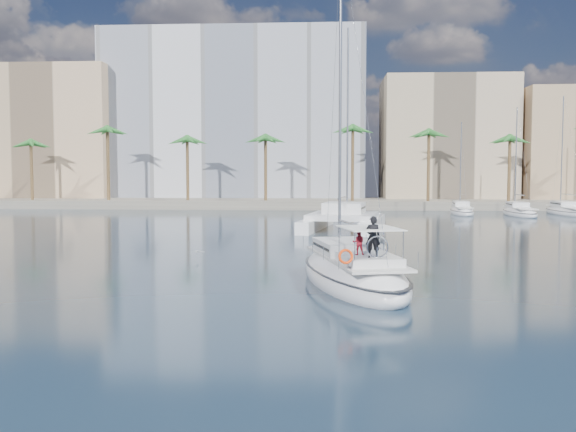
{
  "coord_description": "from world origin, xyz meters",
  "views": [
    {
      "loc": [
        3.05,
        -34.21,
        5.37
      ],
      "look_at": [
        0.91,
        1.5,
        2.87
      ],
      "focal_mm": 40.0,
      "sensor_mm": 36.0,
      "label": 1
    }
  ],
  "objects": [
    {
      "name": "building_beige",
      "position": [
        22.0,
        70.0,
        10.0
      ],
      "size": [
        20.0,
        14.0,
        20.0
      ],
      "primitive_type": "cube",
      "color": "tan",
      "rests_on": "ground"
    },
    {
      "name": "building_tan_left",
      "position": [
        -42.0,
        69.0,
        11.0
      ],
      "size": [
        22.0,
        14.0,
        22.0
      ],
      "primitive_type": "cube",
      "color": "tan",
      "rests_on": "ground"
    },
    {
      "name": "moored_yacht_b",
      "position": [
        26.5,
        45.0,
        0.0
      ],
      "size": [
        3.32,
        10.83,
        13.72
      ],
      "primitive_type": null,
      "rotation": [
        0.0,
        0.0,
        -0.02
      ],
      "color": "white",
      "rests_on": "ground"
    },
    {
      "name": "palm_right",
      "position": [
        34.0,
        57.0,
        10.28
      ],
      "size": [
        3.6,
        3.6,
        12.3
      ],
      "color": "brown",
      "rests_on": "ground"
    },
    {
      "name": "moored_yacht_a",
      "position": [
        20.0,
        47.0,
        0.0
      ],
      "size": [
        3.37,
        9.52,
        11.9
      ],
      "primitive_type": null,
      "rotation": [
        0.0,
        0.0,
        -0.07
      ],
      "color": "white",
      "rests_on": "ground"
    },
    {
      "name": "palm_centre",
      "position": [
        0.0,
        57.0,
        10.28
      ],
      "size": [
        3.6,
        3.6,
        12.3
      ],
      "color": "brown",
      "rests_on": "ground"
    },
    {
      "name": "main_sloop",
      "position": [
        4.31,
        -3.98,
        0.54
      ],
      "size": [
        6.59,
        12.77,
        18.11
      ],
      "rotation": [
        0.0,
        0.0,
        0.23
      ],
      "color": "white",
      "rests_on": "ground"
    },
    {
      "name": "moored_yacht_c",
      "position": [
        33.0,
        47.0,
        0.0
      ],
      "size": [
        3.98,
        12.33,
        15.54
      ],
      "primitive_type": null,
      "rotation": [
        0.0,
        0.0,
        0.03
      ],
      "color": "white",
      "rests_on": "ground"
    },
    {
      "name": "quay",
      "position": [
        0.0,
        61.0,
        0.6
      ],
      "size": [
        120.0,
        14.0,
        1.2
      ],
      "primitive_type": "cube",
      "color": "gray",
      "rests_on": "ground"
    },
    {
      "name": "building_modern",
      "position": [
        -12.0,
        73.0,
        14.0
      ],
      "size": [
        42.0,
        16.0,
        28.0
      ],
      "primitive_type": "cube",
      "color": "silver",
      "rests_on": "ground"
    },
    {
      "name": "ground",
      "position": [
        0.0,
        0.0,
        0.0
      ],
      "size": [
        160.0,
        160.0,
        0.0
      ],
      "primitive_type": "plane",
      "color": "black",
      "rests_on": "ground"
    },
    {
      "name": "seagull",
      "position": [
        -4.88,
        4.57,
        0.42
      ],
      "size": [
        0.93,
        0.4,
        0.17
      ],
      "color": "silver",
      "rests_on": "ground"
    },
    {
      "name": "palm_left",
      "position": [
        -34.0,
        57.0,
        10.28
      ],
      "size": [
        3.6,
        3.6,
        12.3
      ],
      "color": "brown",
      "rests_on": "ground"
    },
    {
      "name": "catamaran",
      "position": [
        4.65,
        24.7,
        1.17
      ],
      "size": [
        8.57,
        13.82,
        18.71
      ],
      "rotation": [
        0.0,
        0.0,
        -0.17
      ],
      "color": "white",
      "rests_on": "ground"
    }
  ]
}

